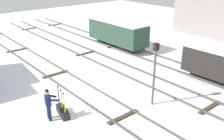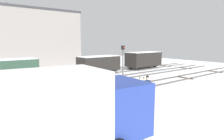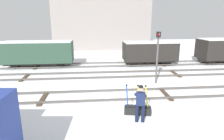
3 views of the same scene
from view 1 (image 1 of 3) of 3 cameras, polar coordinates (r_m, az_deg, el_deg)
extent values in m
plane|color=white|center=(15.52, -6.35, -5.06)|extent=(60.00, 60.00, 0.00)
cube|color=#4C4742|center=(15.12, -8.64, -5.42)|extent=(44.00, 0.07, 0.10)
cube|color=#4C4742|center=(15.82, -4.21, -3.88)|extent=(44.00, 0.07, 0.10)
cube|color=#423323|center=(24.40, -20.46, 4.22)|extent=(0.24, 1.94, 0.08)
cube|color=#423323|center=(18.27, -12.57, -0.91)|extent=(0.24, 1.94, 0.08)
cube|color=#423323|center=(13.09, 2.47, -10.45)|extent=(0.24, 1.94, 0.08)
cube|color=#4C4742|center=(17.41, 3.15, -1.25)|extent=(44.00, 0.07, 0.10)
cube|color=#4C4742|center=(18.35, 6.44, -0.07)|extent=(44.00, 0.07, 0.10)
cube|color=#423323|center=(32.20, -17.97, 8.80)|extent=(0.24, 1.94, 0.08)
cube|color=#423323|center=(22.15, -5.89, 3.76)|extent=(0.24, 1.94, 0.08)
cube|color=#423323|center=(14.83, 21.09, -7.84)|extent=(0.24, 1.94, 0.08)
cube|color=#4C4742|center=(19.76, 10.47, 1.38)|extent=(44.00, 0.07, 0.10)
cube|color=#4C4742|center=(20.83, 13.03, 2.29)|extent=(44.00, 0.07, 0.10)
cube|color=#423323|center=(33.60, -12.54, 9.91)|extent=(0.24, 1.94, 0.08)
cube|color=#423323|center=(24.14, 0.87, 5.48)|extent=(0.24, 1.94, 0.08)
cube|color=black|center=(13.46, -10.99, -9.18)|extent=(1.29, 0.60, 0.36)
cube|color=black|center=(13.35, -11.06, -8.42)|extent=(1.13, 0.42, 0.06)
cylinder|color=#1E47B7|center=(13.53, -11.88, -5.63)|extent=(0.14, 0.08, 1.05)
sphere|color=black|center=(13.32, -12.11, -3.58)|extent=(0.09, 0.09, 0.09)
cylinder|color=yellow|center=(13.11, -11.23, -6.55)|extent=(0.08, 0.07, 1.05)
sphere|color=black|center=(12.87, -11.42, -4.49)|extent=(0.09, 0.09, 0.09)
cylinder|color=yellow|center=(12.77, -10.66, -7.36)|extent=(0.20, 0.09, 1.05)
sphere|color=black|center=(12.58, -10.93, -5.16)|extent=(0.09, 0.09, 0.09)
cylinder|color=#111831|center=(13.23, -14.09, -8.97)|extent=(0.15, 0.15, 0.80)
cylinder|color=#111831|center=(13.02, -13.78, -9.51)|extent=(0.15, 0.15, 0.80)
cube|color=#192347|center=(12.78, -14.22, -6.65)|extent=(0.42, 0.31, 0.56)
sphere|color=tan|center=(12.58, -14.40, -4.95)|extent=(0.22, 0.22, 0.22)
sphere|color=black|center=(12.55, -14.44, -4.59)|extent=(0.19, 0.19, 0.19)
cylinder|color=#192347|center=(12.97, -13.49, -5.67)|extent=(0.21, 0.54, 0.33)
cylinder|color=#192347|center=(12.64, -12.86, -6.65)|extent=(0.22, 0.55, 0.24)
cylinder|color=#4C4C4C|center=(13.67, 9.37, -1.86)|extent=(0.12, 0.12, 3.16)
cube|color=black|center=(13.05, 9.86, 5.18)|extent=(0.24, 0.24, 0.36)
sphere|color=red|center=(12.95, 9.48, 5.07)|extent=(0.14, 0.14, 0.14)
cube|color=#2D2B28|center=(17.94, 23.48, -1.53)|extent=(4.75, 1.34, 0.20)
cylinder|color=black|center=(18.15, 18.13, -0.63)|extent=(0.70, 0.11, 0.70)
cylinder|color=black|center=(19.09, 19.95, 0.28)|extent=(0.70, 0.11, 0.70)
cube|color=#2D2B28|center=(23.88, 1.20, 6.19)|extent=(5.85, 1.23, 0.20)
cube|color=#284233|center=(23.62, 1.22, 8.53)|extent=(6.17, 2.03, 1.81)
cube|color=silver|center=(23.41, 1.24, 10.74)|extent=(6.04, 1.94, 0.06)
cylinder|color=black|center=(25.04, -2.80, 6.84)|extent=(0.70, 0.10, 0.70)
cylinder|color=black|center=(25.70, -0.86, 7.28)|extent=(0.70, 0.10, 0.70)
cylinder|color=black|center=(22.14, 3.58, 4.68)|extent=(0.70, 0.10, 0.70)
cylinder|color=black|center=(22.88, 5.57, 5.21)|extent=(0.70, 0.10, 0.70)
camera|label=2|loc=(20.38, -50.23, 5.11)|focal=31.07mm
camera|label=3|loc=(12.86, -52.07, 1.08)|focal=31.52mm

